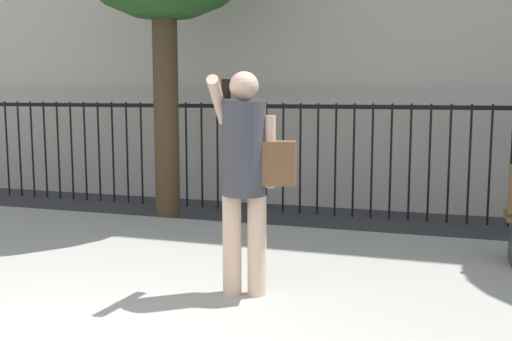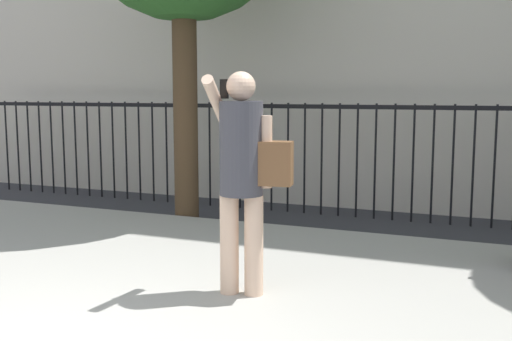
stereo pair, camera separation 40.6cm
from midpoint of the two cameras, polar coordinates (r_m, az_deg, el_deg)
name	(u,v)px [view 1 (the left image)]	position (r m, az deg, el deg)	size (l,w,h in m)	color
sidewalk	(186,284)	(5.41, -8.83, -10.66)	(28.00, 4.40, 0.15)	#9E9B93
iron_fence	(292,143)	(8.64, 2.07, 2.59)	(12.03, 0.04, 1.60)	black
pedestrian_on_phone	(247,167)	(4.66, -3.32, 0.35)	(0.69, 0.52, 1.76)	beige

